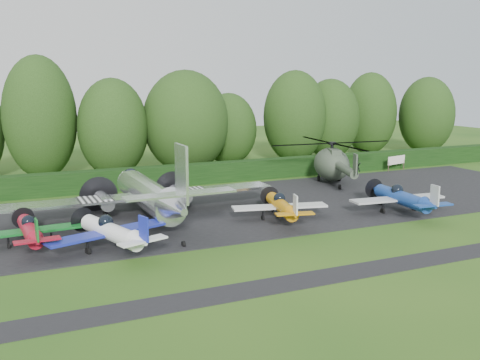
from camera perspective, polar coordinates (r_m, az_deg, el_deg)
name	(u,v)px	position (r m, az deg, el deg)	size (l,w,h in m)	color
ground	(254,248)	(33.20, 1.55, -7.24)	(160.00, 160.00, 0.00)	#1F4B15
apron	(200,212)	(42.10, -4.31, -3.39)	(70.00, 18.00, 0.01)	black
taxiway_verge	(304,281)	(28.22, 6.88, -10.61)	(70.00, 2.00, 0.00)	black
hedgerow	(162,187)	(52.36, -8.37, -0.70)	(90.00, 1.60, 2.00)	black
transport_plane	(149,195)	(40.05, -9.64, -1.54)	(20.63, 15.82, 6.61)	white
light_plane_red	(30,230)	(35.45, -21.50, -5.00)	(6.77, 7.12, 2.60)	maroon
light_plane_white	(111,231)	(33.19, -13.58, -5.35)	(7.60, 7.99, 2.92)	white
light_plane_orange	(281,206)	(39.21, 4.42, -2.75)	(7.06, 7.42, 2.71)	#C57D0B
light_plane_blue	(402,198)	(43.06, 16.86, -1.82)	(7.75, 8.15, 2.98)	navy
helicopter	(332,161)	(53.91, 9.79, 1.98)	(12.83, 15.02, 4.13)	#3A4636
sign_board	(396,161)	(63.23, 16.35, 1.99)	(3.01, 0.11, 1.70)	#3F3326
tree_1	(427,115)	(79.55, 19.28, 6.53)	(7.57, 7.57, 10.62)	black
tree_2	(295,117)	(67.08, 5.85, 6.74)	(7.79, 7.79, 11.39)	black
tree_3	(113,128)	(57.87, -13.41, 5.41)	(7.34, 7.34, 10.43)	black
tree_4	(370,114)	(76.37, 13.67, 6.90)	(7.30, 7.30, 11.22)	black
tree_5	(40,118)	(58.82, -20.56, 6.23)	(7.38, 7.38, 12.73)	black
tree_6	(186,122)	(59.30, -5.80, 6.19)	(9.43, 9.43, 11.29)	black
tree_9	(229,129)	(64.83, -1.23, 5.45)	(6.81, 6.81, 8.67)	black
tree_10	(330,119)	(70.78, 9.57, 6.43)	(7.62, 7.62, 10.35)	black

